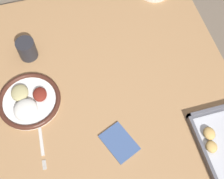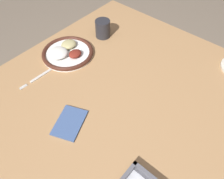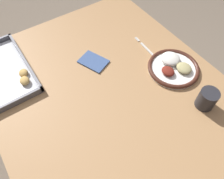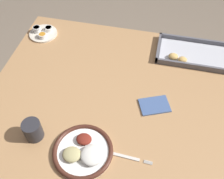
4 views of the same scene
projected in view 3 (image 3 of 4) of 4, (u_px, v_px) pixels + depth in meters
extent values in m
plane|color=#7A6B59|center=(110.00, 146.00, 1.57)|extent=(8.00, 8.00, 0.00)
cube|color=#AD7F51|center=(109.00, 92.00, 1.01)|extent=(1.23, 1.01, 0.03)
cylinder|color=#AD7F51|center=(118.00, 42.00, 1.71)|extent=(0.06, 0.06, 0.67)
cylinder|color=#AD7F51|center=(3.00, 95.00, 1.42)|extent=(0.06, 0.06, 0.67)
cylinder|color=white|center=(173.00, 69.00, 1.06)|extent=(0.25, 0.25, 0.01)
torus|color=#472319|center=(173.00, 68.00, 1.06)|extent=(0.25, 0.25, 0.02)
ellipsoid|color=silver|center=(171.00, 59.00, 1.07)|extent=(0.09, 0.09, 0.03)
ellipsoid|color=maroon|center=(168.00, 71.00, 1.03)|extent=(0.07, 0.06, 0.03)
ellipsoid|color=tan|center=(184.00, 68.00, 1.04)|extent=(0.08, 0.07, 0.03)
cube|color=silver|center=(150.00, 52.00, 1.13)|extent=(0.16, 0.02, 0.00)
cylinder|color=silver|center=(138.00, 39.00, 1.19)|extent=(0.04, 0.00, 0.00)
cylinder|color=silver|center=(137.00, 39.00, 1.19)|extent=(0.04, 0.00, 0.00)
cylinder|color=silver|center=(137.00, 39.00, 1.19)|extent=(0.04, 0.00, 0.00)
cylinder|color=silver|center=(136.00, 40.00, 1.19)|extent=(0.04, 0.00, 0.00)
cube|color=#595960|center=(5.00, 71.00, 1.06)|extent=(0.43, 0.22, 0.01)
cube|color=silver|center=(5.00, 71.00, 1.05)|extent=(0.40, 0.20, 0.00)
cube|color=#595960|center=(25.00, 60.00, 1.08)|extent=(0.43, 0.01, 0.03)
cube|color=#595960|center=(19.00, 100.00, 0.94)|extent=(0.01, 0.22, 0.03)
ellipsoid|color=tan|center=(25.00, 81.00, 1.00)|extent=(0.05, 0.04, 0.03)
ellipsoid|color=tan|center=(23.00, 73.00, 1.03)|extent=(0.04, 0.04, 0.02)
ellipsoid|color=tan|center=(24.00, 73.00, 1.03)|extent=(0.05, 0.04, 0.03)
cylinder|color=#28282D|center=(207.00, 99.00, 0.91)|extent=(0.08, 0.08, 0.09)
cube|color=#3F598C|center=(93.00, 62.00, 1.09)|extent=(0.16, 0.14, 0.01)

